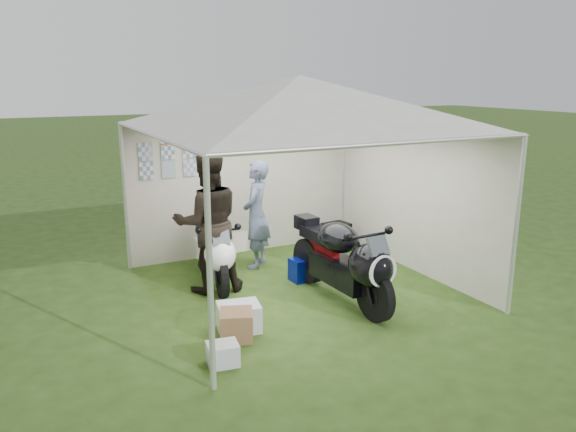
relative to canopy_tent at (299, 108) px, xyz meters
name	(u,v)px	position (x,y,z in m)	size (l,w,h in m)	color
ground	(299,288)	(0.00, -0.03, -2.58)	(80.00, 80.00, 0.00)	#274113
canopy_tent	(299,108)	(0.00, 0.00, 0.00)	(5.66, 5.66, 3.00)	silver
motorcycle_white	(214,249)	(-1.02, 0.72, -2.04)	(0.61, 1.94, 0.96)	black
motorcycle_black	(345,259)	(0.30, -0.77, -1.96)	(0.56, 2.24, 1.10)	black
paddock_stand	(305,269)	(0.26, 0.24, -2.40)	(0.45, 0.28, 0.34)	#0B1EBE
person_dark_jacket	(208,222)	(-1.16, 0.50, -1.57)	(0.97, 0.76, 2.00)	black
person_blue_jacket	(256,214)	(-0.14, 1.15, -1.72)	(0.63, 0.41, 1.72)	slate
equipment_box	(336,235)	(1.54, 1.46, -2.35)	(0.44, 0.35, 0.44)	black
crate_0	(239,317)	(-1.29, -0.92, -2.41)	(0.50, 0.39, 0.33)	silver
crate_1	(236,325)	(-1.39, -1.12, -2.41)	(0.38, 0.38, 0.34)	brown
crate_2	(223,354)	(-1.75, -1.62, -2.46)	(0.33, 0.27, 0.24)	silver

